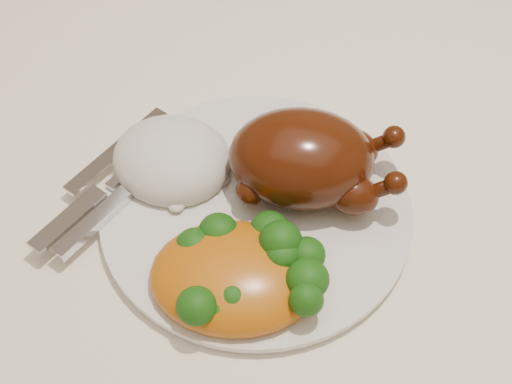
% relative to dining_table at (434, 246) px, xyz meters
% --- Properties ---
extents(dining_table, '(1.60, 0.90, 0.76)m').
position_rel_dining_table_xyz_m(dining_table, '(0.00, 0.00, 0.00)').
color(dining_table, brown).
rests_on(dining_table, floor).
extents(tablecloth, '(1.73, 1.03, 0.18)m').
position_rel_dining_table_xyz_m(tablecloth, '(0.00, 0.00, 0.07)').
color(tablecloth, white).
rests_on(tablecloth, dining_table).
extents(dinner_plate, '(0.30, 0.30, 0.01)m').
position_rel_dining_table_xyz_m(dinner_plate, '(-0.16, -0.10, 0.11)').
color(dinner_plate, silver).
rests_on(dinner_plate, tablecloth).
extents(roast_chicken, '(0.16, 0.12, 0.08)m').
position_rel_dining_table_xyz_m(roast_chicken, '(-0.13, -0.06, 0.15)').
color(roast_chicken, '#401706').
rests_on(roast_chicken, dinner_plate).
extents(rice_mound, '(0.11, 0.10, 0.06)m').
position_rel_dining_table_xyz_m(rice_mound, '(-0.24, -0.08, 0.12)').
color(rice_mound, silver).
rests_on(rice_mound, dinner_plate).
extents(mac_and_cheese, '(0.16, 0.14, 0.06)m').
position_rel_dining_table_xyz_m(mac_and_cheese, '(-0.14, -0.17, 0.13)').
color(mac_and_cheese, '#BD580C').
rests_on(mac_and_cheese, dinner_plate).
extents(cutlery, '(0.06, 0.19, 0.01)m').
position_rel_dining_table_xyz_m(cutlery, '(-0.29, -0.14, 0.12)').
color(cutlery, silver).
rests_on(cutlery, dinner_plate).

